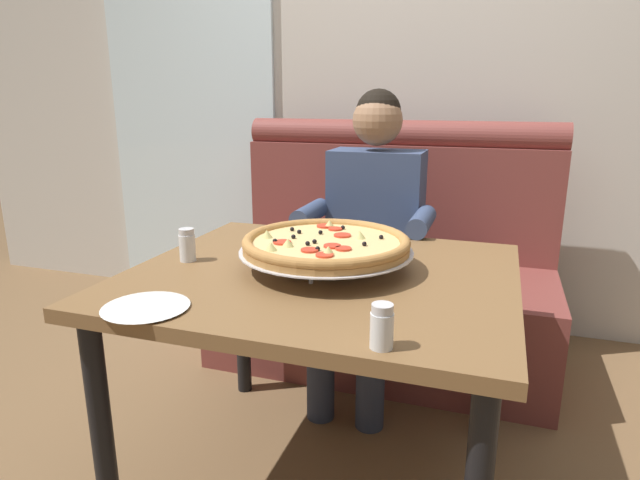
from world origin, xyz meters
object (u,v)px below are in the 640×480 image
object	(u,v)px
dining_table	(322,298)
shaker_oregano	(382,330)
booth_bench	(385,277)
shaker_parmesan	(187,247)
plate_near_left	(146,305)
diner_main	(370,226)
patio_chair	(253,197)
pizza	(326,244)

from	to	relation	value
dining_table	shaker_oregano	world-z (taller)	shaker_oregano
booth_bench	shaker_parmesan	distance (m)	1.16
dining_table	plate_near_left	world-z (taller)	plate_near_left
plate_near_left	shaker_oregano	bearing A→B (deg)	-2.03
diner_main	plate_near_left	size ratio (longest dim) A/B	5.89
shaker_oregano	diner_main	bearing A→B (deg)	104.49
booth_bench	shaker_parmesan	world-z (taller)	booth_bench
dining_table	patio_chair	distance (m)	2.40
pizza	shaker_oregano	xyz separation A→B (m)	(0.27, -0.47, -0.04)
dining_table	shaker_oregano	distance (m)	0.54
booth_bench	dining_table	world-z (taller)	booth_bench
shaker_oregano	plate_near_left	size ratio (longest dim) A/B	0.45
pizza	diner_main	bearing A→B (deg)	91.80
patio_chair	plate_near_left	bearing A→B (deg)	-70.08
dining_table	shaker_parmesan	size ratio (longest dim) A/B	10.70
shaker_oregano	patio_chair	bearing A→B (deg)	120.92
dining_table	plate_near_left	bearing A→B (deg)	-127.40
plate_near_left	patio_chair	distance (m)	2.65
pizza	shaker_oregano	world-z (taller)	pizza
booth_bench	patio_chair	distance (m)	1.64
pizza	shaker_oregano	size ratio (longest dim) A/B	5.40
booth_bench	pizza	distance (m)	1.03
booth_bench	plate_near_left	bearing A→B (deg)	-103.01
shaker_oregano	shaker_parmesan	size ratio (longest dim) A/B	0.92
booth_bench	dining_table	distance (m)	1.00
diner_main	pizza	world-z (taller)	diner_main
pizza	plate_near_left	xyz separation A→B (m)	(-0.33, -0.44, -0.07)
booth_bench	plate_near_left	world-z (taller)	booth_bench
shaker_oregano	plate_near_left	xyz separation A→B (m)	(-0.60, 0.02, -0.03)
shaker_oregano	plate_near_left	distance (m)	0.60
diner_main	shaker_parmesan	world-z (taller)	diner_main
booth_bench	shaker_oregano	xyz separation A→B (m)	(0.28, -1.41, 0.38)
shaker_oregano	dining_table	bearing A→B (deg)	122.34
shaker_parmesan	plate_near_left	distance (m)	0.40
pizza	shaker_parmesan	size ratio (longest dim) A/B	4.97
dining_table	pizza	xyz separation A→B (m)	(0.00, 0.03, 0.16)
booth_bench	pizza	bearing A→B (deg)	-89.70
booth_bench	diner_main	size ratio (longest dim) A/B	1.22
plate_near_left	pizza	bearing A→B (deg)	53.79
pizza	patio_chair	distance (m)	2.39
diner_main	shaker_oregano	bearing A→B (deg)	-75.51
patio_chair	booth_bench	bearing A→B (deg)	-41.88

